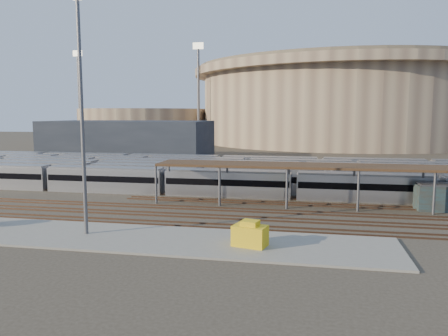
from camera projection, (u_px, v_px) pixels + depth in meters
name	position (u px, v px, depth m)	size (l,w,h in m)	color
ground	(213.00, 208.00, 55.14)	(420.00, 420.00, 0.00)	#383026
apron	(128.00, 238.00, 41.47)	(50.00, 9.00, 0.20)	gray
subway_trains	(225.00, 174.00, 73.31)	(129.80, 23.90, 3.60)	silver
inspection_shed	(392.00, 169.00, 54.23)	(60.30, 6.00, 5.30)	#57575C
empty_tracks	(204.00, 216.00, 50.26)	(170.00, 9.62, 0.18)	#4C3323
stadium	(342.00, 103.00, 184.71)	(124.00, 124.00, 32.50)	tan
secondary_arena	(144.00, 125.00, 192.33)	(56.00, 56.00, 14.00)	tan
service_building	(128.00, 140.00, 114.76)	(42.00, 20.00, 10.00)	#1E232D
floodlight_0	(198.00, 91.00, 165.46)	(4.00, 1.00, 38.40)	#57575C
floodlight_1	(79.00, 93.00, 185.68)	(4.00, 1.00, 38.40)	#57575C
floodlight_3	(264.00, 96.00, 210.35)	(4.00, 1.00, 38.40)	#57575C
yard_light_pole	(82.00, 119.00, 41.16)	(0.81, 0.36, 22.12)	#57575C
yellow_equipment	(250.00, 236.00, 38.43)	(2.92, 1.83, 1.83)	gold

